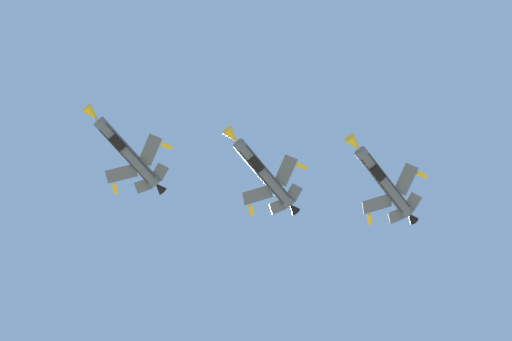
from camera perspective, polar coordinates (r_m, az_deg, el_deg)
fighter_jet_lead at (r=108.72m, az=-9.51°, el=1.41°), size 10.40×15.96×4.37m
fighter_jet_left_wing at (r=108.08m, az=0.50°, el=-0.14°), size 10.19×15.96×4.70m
fighter_jet_right_wing at (r=107.03m, az=9.32°, el=-0.77°), size 10.25×15.96×4.62m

